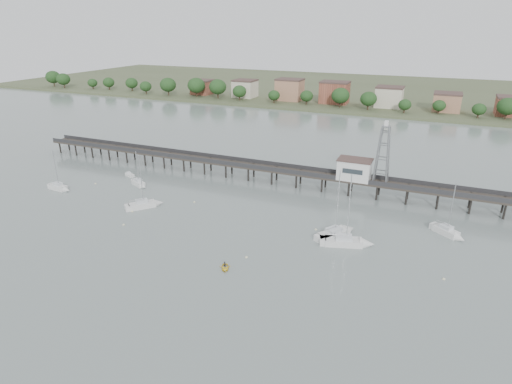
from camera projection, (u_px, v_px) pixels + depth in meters
ground_plane at (118, 299)px, 67.78m from camera, size 500.00×500.00×0.00m
pier at (263, 168)px, 117.61m from camera, size 150.00×5.00×5.50m
pier_building at (354, 169)px, 107.33m from camera, size 8.40×5.40×5.30m
lattice_tower at (383, 155)px, 103.31m from camera, size 3.20×3.20×15.50m
sailboat_c at (339, 232)px, 88.20m from camera, size 7.25×9.23×15.17m
sailboat_a at (61, 188)px, 111.82m from camera, size 6.72×2.34×11.08m
sailboat_e at (450, 233)px, 87.66m from camera, size 7.01×6.06×12.03m
sailboat_d at (352, 242)px, 84.04m from camera, size 10.07×5.49×15.82m
sailboat_b at (140, 184)px, 114.50m from camera, size 6.11×4.08×10.04m
sailboat_f at (148, 204)px, 101.76m from camera, size 7.19×7.80×13.60m
white_tender at (130, 175)px, 122.28m from camera, size 3.53×2.55×1.27m
yellow_dinghy at (225, 269)px, 76.20m from camera, size 2.05×1.41×2.81m
dinghy_occupant at (225, 269)px, 76.20m from camera, size 0.80×1.32×0.30m
mooring_buoys at (208, 222)px, 93.75m from camera, size 88.77×20.03×0.39m
far_shore at (371, 91)px, 271.83m from camera, size 500.00×170.00×10.40m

